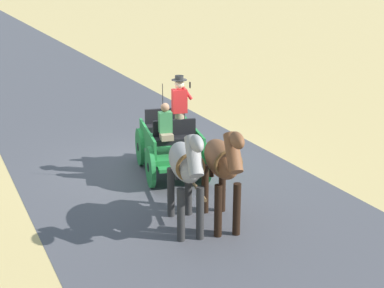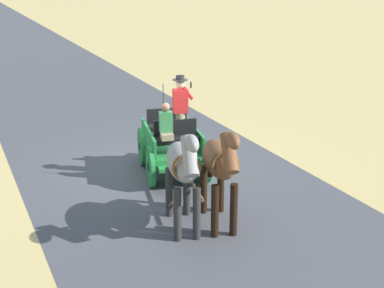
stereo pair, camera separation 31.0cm
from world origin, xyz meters
TOP-DOWN VIEW (x-y plane):
  - ground_plane at (0.00, 0.00)m, footprint 200.00×200.00m
  - road_surface at (0.00, 0.00)m, footprint 6.74×160.00m
  - horse_drawn_carriage at (-0.27, 0.62)m, footprint 1.87×4.51m
  - horse_near_side at (-0.00, 3.65)m, footprint 0.92×2.14m
  - horse_off_side at (0.70, 3.51)m, footprint 0.92×2.15m

SIDE VIEW (x-z plane):
  - ground_plane at x=0.00m, z-range 0.00..0.00m
  - road_surface at x=0.00m, z-range 0.00..0.01m
  - horse_drawn_carriage at x=-0.27m, z-range -0.43..2.07m
  - horse_near_side at x=0.00m, z-range 0.22..2.43m
  - horse_off_side at x=0.70m, z-range 0.22..2.43m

